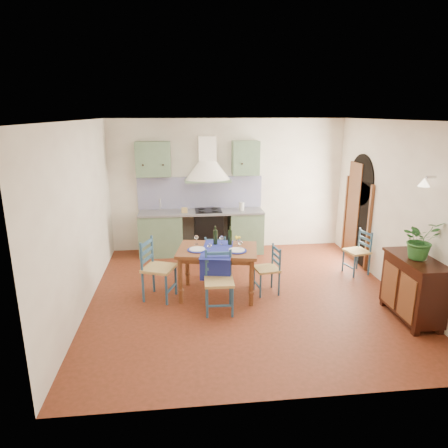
% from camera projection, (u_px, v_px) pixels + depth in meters
% --- Properties ---
extents(floor, '(5.00, 5.00, 0.00)m').
position_uv_depth(floor, '(246.00, 295.00, 6.58)').
color(floor, '#49210F').
rests_on(floor, ground).
extents(back_wall, '(5.00, 0.96, 2.80)m').
position_uv_depth(back_wall, '(207.00, 204.00, 8.44)').
color(back_wall, white).
rests_on(back_wall, ground).
extents(right_wall, '(0.26, 5.00, 2.80)m').
position_uv_depth(right_wall, '(389.00, 209.00, 6.75)').
color(right_wall, white).
rests_on(right_wall, ground).
extents(left_wall, '(0.04, 5.00, 2.80)m').
position_uv_depth(left_wall, '(81.00, 218.00, 5.94)').
color(left_wall, white).
rests_on(left_wall, ground).
extents(ceiling, '(5.00, 5.00, 0.01)m').
position_uv_depth(ceiling, '(248.00, 120.00, 5.83)').
color(ceiling, silver).
rests_on(ceiling, back_wall).
extents(dining_table, '(1.39, 1.08, 1.12)m').
position_uv_depth(dining_table, '(218.00, 254.00, 6.43)').
color(dining_table, brown).
rests_on(dining_table, ground).
extents(chair_near, '(0.45, 0.45, 0.93)m').
position_uv_depth(chair_near, '(219.00, 281.00, 5.96)').
color(chair_near, navy).
rests_on(chair_near, ground).
extents(chair_far, '(0.41, 0.41, 0.84)m').
position_uv_depth(chair_far, '(215.00, 257.00, 7.10)').
color(chair_far, navy).
rests_on(chair_far, ground).
extents(chair_left, '(0.60, 0.60, 0.99)m').
position_uv_depth(chair_left, '(157.00, 268.00, 6.36)').
color(chair_left, navy).
rests_on(chair_left, ground).
extents(chair_right, '(0.43, 0.43, 0.81)m').
position_uv_depth(chair_right, '(268.00, 269.00, 6.59)').
color(chair_right, navy).
rests_on(chair_right, ground).
extents(chair_spare, '(0.47, 0.47, 0.82)m').
position_uv_depth(chair_spare, '(358.00, 252.00, 7.39)').
color(chair_spare, navy).
rests_on(chair_spare, ground).
extents(sideboard, '(0.50, 1.05, 0.94)m').
position_uv_depth(sideboard, '(413.00, 286.00, 5.71)').
color(sideboard, black).
rests_on(sideboard, ground).
extents(potted_plant, '(0.55, 0.50, 0.55)m').
position_uv_depth(potted_plant, '(420.00, 240.00, 5.53)').
color(potted_plant, '#266027').
rests_on(potted_plant, sideboard).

